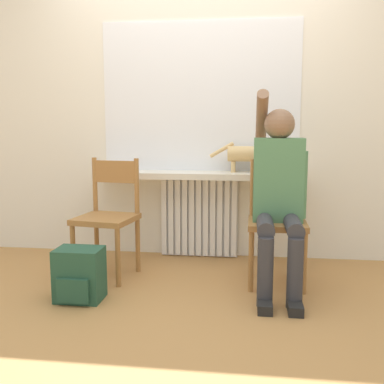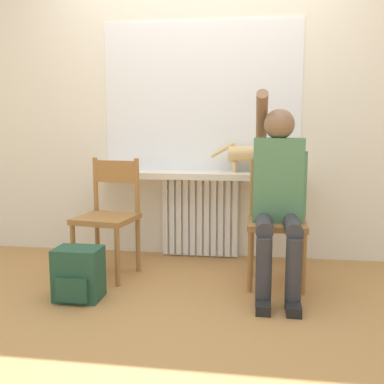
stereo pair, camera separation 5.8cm
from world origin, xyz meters
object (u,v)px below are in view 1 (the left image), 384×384
Objects in this scene: chair_left at (108,215)px; backpack at (79,275)px; person at (279,189)px; cat at (248,154)px; chair_right at (277,220)px.

backpack is (-0.04, -0.51, -0.29)m from chair_left.
person is at bearing 3.80° from chair_left.
person is at bearing -71.75° from cat.
cat is (-0.21, 0.65, 0.20)m from person.
person reaches higher than chair_left.
person is 1.43m from backpack.
chair_left is 0.64× the size of person.
chair_left and chair_right have the same top height.
cat is 1.56× the size of backpack.
cat is at bearing 112.03° from chair_right.
cat is at bearing 44.53° from backpack.
cat reaches higher than backpack.
cat reaches higher than chair_right.
cat reaches higher than chair_left.
person is (0.00, -0.11, 0.23)m from chair_right.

